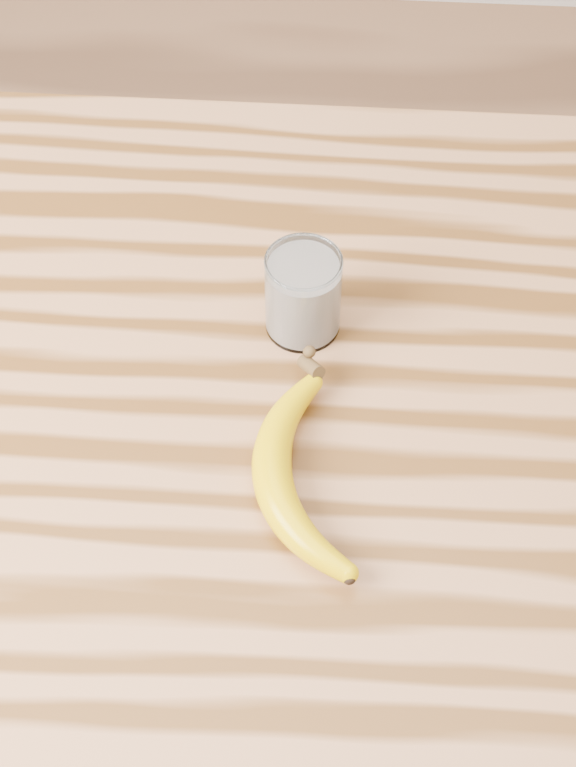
{
  "coord_description": "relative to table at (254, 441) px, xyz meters",
  "views": [
    {
      "loc": [
        0.08,
        -0.63,
        1.72
      ],
      "look_at": [
        0.04,
        -0.04,
        0.93
      ],
      "focal_mm": 50.0,
      "sensor_mm": 36.0,
      "label": 1
    }
  ],
  "objects": [
    {
      "name": "smoothie_glass",
      "position": [
        0.05,
        0.06,
        0.18
      ],
      "size": [
        0.07,
        0.07,
        0.09
      ],
      "color": "white",
      "rests_on": "table"
    },
    {
      "name": "table",
      "position": [
        0.0,
        0.0,
        0.0
      ],
      "size": [
        1.2,
        0.8,
        0.9
      ],
      "color": "#9F6A41",
      "rests_on": "ground"
    },
    {
      "name": "banana",
      "position": [
        0.03,
        -0.14,
        0.15
      ],
      "size": [
        0.17,
        0.31,
        0.04
      ],
      "primitive_type": null,
      "rotation": [
        0.0,
        0.0,
        0.2
      ],
      "color": "#D9AE00",
      "rests_on": "table"
    }
  ]
}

